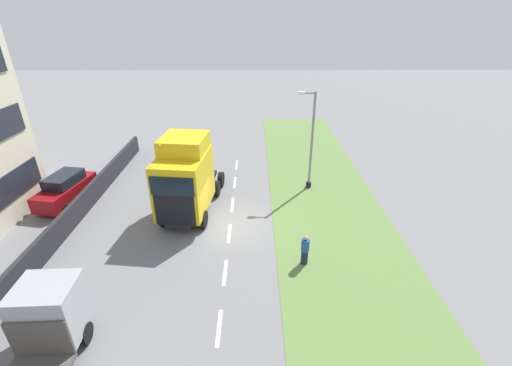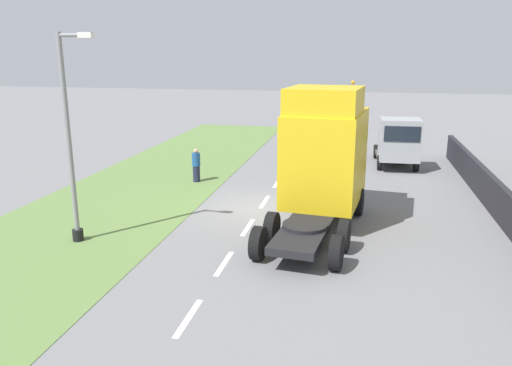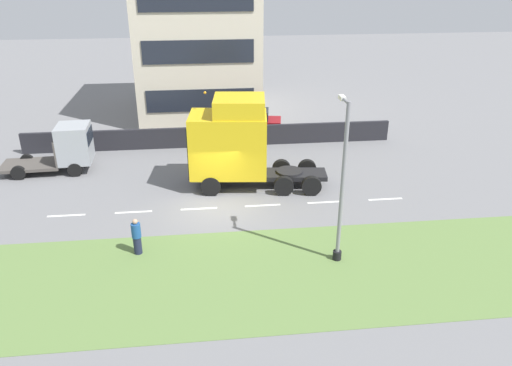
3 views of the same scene
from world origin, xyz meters
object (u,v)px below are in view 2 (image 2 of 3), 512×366
Objects in this scene: flatbed_truck at (398,142)px; lorry_cab at (324,156)px; pedestrian at (196,166)px; lamp_post at (72,151)px.

lorry_cab is at bearing 68.55° from flatbed_truck.
flatbed_truck is 3.20× the size of pedestrian.
lorry_cab reaches higher than pedestrian.
pedestrian is at bearing 24.32° from flatbed_truck.
flatbed_truck is at bearing 77.19° from lorry_cab.
lorry_cab is 8.01m from pedestrian.
flatbed_truck is at bearing 26.68° from pedestrian.
lamp_post reaches higher than lorry_cab.
lamp_post is 4.11× the size of pedestrian.
lorry_cab is 8.58m from lamp_post.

